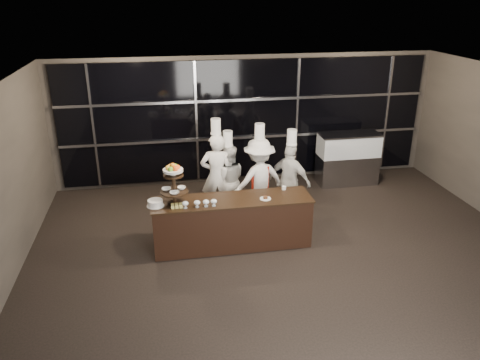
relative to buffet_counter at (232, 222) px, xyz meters
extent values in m
plane|color=black|center=(0.88, -1.84, -0.47)|extent=(10.00, 10.00, 0.00)
plane|color=black|center=(0.88, -1.84, 2.53)|extent=(10.00, 10.00, 0.00)
plane|color=#473F38|center=(0.88, 3.16, 1.03)|extent=(9.00, 0.00, 9.00)
cube|color=black|center=(0.88, 3.10, 1.03)|extent=(8.60, 0.04, 2.80)
cube|color=#A5A5AA|center=(0.88, 3.05, 0.63)|extent=(8.60, 0.06, 0.06)
cube|color=#A5A5AA|center=(0.88, 3.05, 1.53)|extent=(8.60, 0.06, 0.06)
cube|color=#A5A5AA|center=(-2.62, 3.07, 1.03)|extent=(0.05, 0.05, 2.80)
cube|color=#A5A5AA|center=(-0.32, 3.07, 1.03)|extent=(0.05, 0.05, 2.80)
cube|color=#A5A5AA|center=(2.08, 3.07, 1.03)|extent=(0.05, 0.05, 2.80)
cube|color=#A5A5AA|center=(4.38, 3.07, 1.03)|extent=(0.05, 0.05, 2.80)
cube|color=black|center=(0.00, 0.00, -0.02)|extent=(2.80, 0.70, 0.90)
cube|color=black|center=(0.00, 0.00, 0.44)|extent=(2.84, 0.74, 0.03)
cylinder|color=black|center=(-1.00, 0.00, 0.47)|extent=(0.24, 0.24, 0.03)
cylinder|color=black|center=(-1.00, 0.00, 0.80)|extent=(0.06, 0.06, 0.70)
cylinder|color=black|center=(-1.00, 0.00, 0.67)|extent=(0.48, 0.48, 0.02)
cylinder|color=black|center=(-1.00, 0.00, 0.97)|extent=(0.34, 0.34, 0.02)
cylinder|color=white|center=(-1.00, 0.00, 1.02)|extent=(0.10, 0.10, 0.06)
cylinder|color=white|center=(-1.00, 0.00, 1.07)|extent=(0.34, 0.34, 0.04)
sphere|color=#FF5B15|center=(-0.92, 0.00, 1.11)|extent=(0.09, 0.09, 0.09)
sphere|color=#73A62A|center=(-0.96, 0.07, 1.11)|extent=(0.09, 0.09, 0.09)
sphere|color=orange|center=(-1.04, 0.07, 1.11)|extent=(0.09, 0.09, 0.09)
sphere|color=yellow|center=(-1.08, 0.00, 1.11)|extent=(0.09, 0.09, 0.09)
sphere|color=#6AA32A|center=(-1.04, -0.07, 1.11)|extent=(0.09, 0.09, 0.09)
sphere|color=#E14612|center=(-0.96, -0.07, 1.11)|extent=(0.09, 0.09, 0.09)
sphere|color=orange|center=(-1.00, 0.00, 1.15)|extent=(0.09, 0.09, 0.09)
imported|color=white|center=(-1.13, 0.06, 0.71)|extent=(0.16, 0.16, 0.04)
imported|color=white|center=(-0.87, 0.06, 0.71)|extent=(0.15, 0.15, 0.05)
imported|color=white|center=(-1.00, -0.12, 0.71)|extent=(0.16, 0.16, 0.04)
cylinder|color=silver|center=(-0.83, -0.22, 0.46)|extent=(0.07, 0.07, 0.01)
cylinder|color=silver|center=(-0.83, -0.22, 0.49)|extent=(0.02, 0.02, 0.05)
ellipsoid|color=silver|center=(-0.83, -0.22, 0.54)|extent=(0.11, 0.11, 0.08)
ellipsoid|color=#18D139|center=(-0.83, -0.22, 0.54)|extent=(0.08, 0.08, 0.05)
cylinder|color=silver|center=(-0.63, -0.22, 0.46)|extent=(0.07, 0.07, 0.01)
cylinder|color=silver|center=(-0.63, -0.22, 0.49)|extent=(0.02, 0.02, 0.05)
ellipsoid|color=silver|center=(-0.63, -0.22, 0.54)|extent=(0.11, 0.11, 0.08)
ellipsoid|color=red|center=(-0.63, -0.22, 0.54)|extent=(0.08, 0.08, 0.05)
cylinder|color=silver|center=(-0.48, -0.22, 0.46)|extent=(0.07, 0.07, 0.01)
cylinder|color=silver|center=(-0.48, -0.22, 0.49)|extent=(0.02, 0.02, 0.05)
ellipsoid|color=silver|center=(-0.48, -0.22, 0.54)|extent=(0.11, 0.11, 0.08)
ellipsoid|color=beige|center=(-0.48, -0.22, 0.54)|extent=(0.08, 0.08, 0.05)
cylinder|color=silver|center=(-0.35, -0.22, 0.46)|extent=(0.07, 0.07, 0.01)
cylinder|color=silver|center=(-0.35, -0.22, 0.49)|extent=(0.02, 0.02, 0.05)
ellipsoid|color=silver|center=(-0.35, -0.22, 0.54)|extent=(0.11, 0.11, 0.08)
ellipsoid|color=#533115|center=(-0.35, -0.22, 0.54)|extent=(0.08, 0.08, 0.05)
cylinder|color=white|center=(-1.33, -0.05, 0.46)|extent=(0.30, 0.30, 0.01)
cylinder|color=white|center=(-1.33, -0.05, 0.51)|extent=(0.26, 0.26, 0.10)
cube|color=#E7DC71|center=(-1.04, -0.20, 0.48)|extent=(0.06, 0.06, 0.05)
cube|color=#E7DC71|center=(-0.97, -0.20, 0.48)|extent=(0.06, 0.06, 0.05)
cube|color=#E7DC71|center=(-0.90, -0.20, 0.48)|extent=(0.06, 0.06, 0.05)
cube|color=#E7DC71|center=(-1.04, -0.13, 0.48)|extent=(0.06, 0.06, 0.05)
cube|color=#E7DC71|center=(-0.97, -0.13, 0.48)|extent=(0.06, 0.06, 0.05)
cube|color=#E7DC71|center=(-0.90, -0.13, 0.48)|extent=(0.06, 0.06, 0.05)
cylinder|color=white|center=(0.58, -0.10, 0.46)|extent=(0.20, 0.20, 0.01)
cylinder|color=#4C2814|center=(0.58, -0.10, 0.49)|extent=(0.08, 0.08, 0.04)
cylinder|color=white|center=(1.02, 0.25, 0.49)|extent=(0.08, 0.08, 0.07)
cube|color=#A5A5AA|center=(3.19, 2.46, -0.12)|extent=(1.40, 0.60, 0.70)
cube|color=silver|center=(3.19, 2.46, 0.48)|extent=(1.40, 0.60, 0.50)
cube|color=#FFC67F|center=(3.19, 2.46, 0.48)|extent=(1.30, 0.50, 0.40)
cube|color=#A5A5AA|center=(3.19, 2.46, 0.75)|extent=(1.42, 0.62, 0.04)
imported|color=white|center=(-0.11, 1.21, 0.42)|extent=(0.70, 0.51, 1.77)
cylinder|color=white|center=(-0.11, 1.21, 1.46)|extent=(0.19, 0.19, 0.30)
cylinder|color=white|center=(-0.11, 1.21, 1.31)|extent=(0.21, 0.21, 0.03)
imported|color=silver|center=(0.13, 1.29, 0.28)|extent=(0.75, 0.59, 1.49)
cylinder|color=white|center=(0.13, 1.29, 1.18)|extent=(0.19, 0.19, 0.30)
cylinder|color=white|center=(0.13, 1.29, 1.03)|extent=(0.21, 0.21, 0.03)
imported|color=white|center=(0.70, 0.96, 0.38)|extent=(1.23, 0.91, 1.70)
cylinder|color=white|center=(0.70, 0.96, 1.38)|extent=(0.19, 0.19, 0.30)
cylinder|color=white|center=(0.70, 0.96, 1.24)|extent=(0.21, 0.21, 0.03)
cube|color=#9D190C|center=(0.70, 0.84, 0.38)|extent=(0.34, 0.03, 0.63)
imported|color=white|center=(1.35, 0.99, 0.31)|extent=(0.91, 0.90, 1.55)
cylinder|color=white|center=(1.35, 0.99, 1.23)|extent=(0.19, 0.19, 0.30)
cylinder|color=white|center=(1.35, 0.99, 1.09)|extent=(0.21, 0.21, 0.03)
camera|label=1|loc=(-1.18, -7.42, 3.88)|focal=35.00mm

